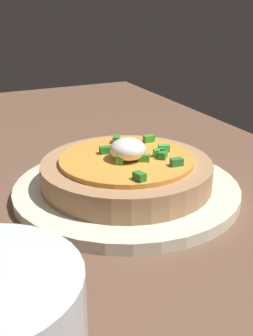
# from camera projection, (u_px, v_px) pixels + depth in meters

# --- Properties ---
(dining_table) EXTENTS (1.18, 0.80, 0.03)m
(dining_table) POSITION_uv_depth(u_px,v_px,m) (18.00, 225.00, 0.47)
(dining_table) COLOR brown
(dining_table) RESTS_ON ground
(plate) EXTENTS (0.25, 0.25, 0.01)m
(plate) POSITION_uv_depth(u_px,v_px,m) (126.00, 190.00, 0.50)
(plate) COLOR silver
(plate) RESTS_ON dining_table
(pizza) EXTENTS (0.19, 0.19, 0.06)m
(pizza) POSITION_uv_depth(u_px,v_px,m) (127.00, 171.00, 0.49)
(pizza) COLOR #AA7F57
(pizza) RESTS_ON plate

